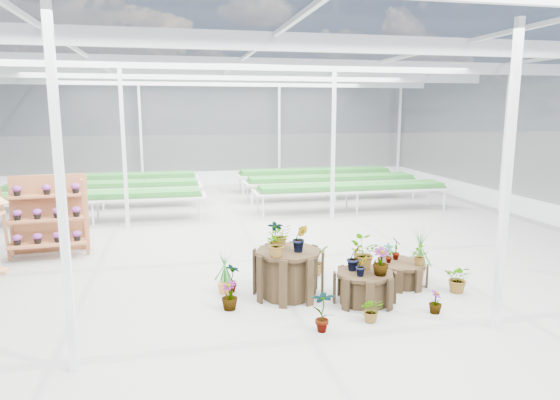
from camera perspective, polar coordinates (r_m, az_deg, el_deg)
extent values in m
plane|color=gray|center=(10.88, -2.69, -7.17)|extent=(24.00, 24.00, 0.00)
cylinder|color=#332414|center=(8.90, 0.94, -8.34)|extent=(1.57, 1.57, 0.83)
cylinder|color=#332414|center=(8.75, 9.64, -9.81)|extent=(1.22, 1.22, 0.54)
cylinder|color=#332414|center=(9.76, 13.62, -8.18)|extent=(1.20, 1.20, 0.43)
imported|color=#267028|center=(8.76, -0.55, -4.01)|extent=(0.33, 0.28, 0.53)
imported|color=#267028|center=(8.64, 2.30, -4.37)|extent=(0.29, 0.25, 0.49)
imported|color=#267028|center=(9.00, 0.09, -4.01)|extent=(0.39, 0.34, 0.42)
imported|color=#267028|center=(8.36, -0.34, -5.00)|extent=(0.49, 0.46, 0.45)
imported|color=#267028|center=(8.67, 8.44, -6.52)|extent=(0.30, 0.27, 0.45)
imported|color=#267028|center=(8.49, 11.45, -6.91)|extent=(0.30, 0.30, 0.47)
imported|color=#267028|center=(8.76, 9.36, -5.98)|extent=(0.67, 0.67, 0.57)
imported|color=#267028|center=(8.41, 9.32, -7.43)|extent=(0.20, 0.16, 0.35)
imported|color=#267028|center=(9.59, 12.30, -5.92)|extent=(0.21, 0.15, 0.38)
imported|color=#267028|center=(9.59, 15.55, -6.12)|extent=(0.31, 0.35, 0.36)
imported|color=#267028|center=(9.80, 13.15, -5.37)|extent=(0.19, 0.26, 0.45)
imported|color=#267028|center=(8.39, -5.79, -10.78)|extent=(0.36, 0.36, 0.50)
imported|color=#267028|center=(9.16, -5.45, -8.79)|extent=(0.35, 0.33, 0.55)
imported|color=#267028|center=(7.57, 4.93, -12.45)|extent=(0.39, 0.30, 0.66)
imported|color=#267028|center=(8.05, 10.45, -12.23)|extent=(0.42, 0.38, 0.39)
imported|color=#267028|center=(8.61, 17.33, -11.04)|extent=(0.30, 0.30, 0.39)
imported|color=#267028|center=(9.64, 19.76, -8.42)|extent=(0.64, 0.63, 0.53)
imported|color=#267028|center=(10.61, 12.01, -6.37)|extent=(0.57, 0.60, 0.52)
imported|color=#267028|center=(10.08, 4.02, -6.89)|extent=(0.68, 0.69, 0.58)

